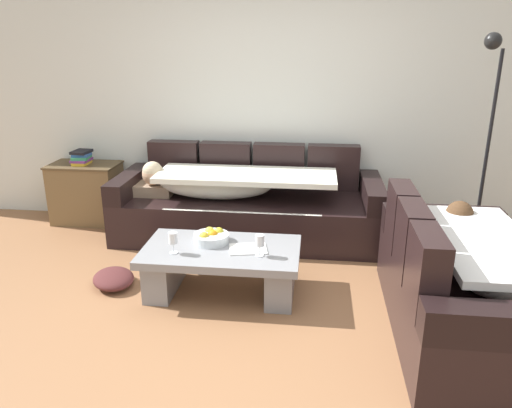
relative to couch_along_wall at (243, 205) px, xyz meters
name	(u,v)px	position (x,y,z in m)	size (l,w,h in m)	color
ground_plane	(247,326)	(0.26, -1.63, -0.33)	(14.00, 14.00, 0.00)	#8C5F3E
back_wall	(275,95)	(0.26, 0.52, 1.02)	(9.00, 0.10, 2.70)	silver
couch_along_wall	(243,205)	(0.00, 0.00, 0.00)	(2.57, 0.92, 0.88)	black
couch_near_window	(462,286)	(1.70, -1.50, 0.01)	(0.92, 1.74, 0.88)	black
coffee_table	(221,265)	(0.00, -1.18, -0.09)	(1.20, 0.68, 0.38)	gray
fruit_bowl	(211,237)	(-0.10, -1.07, 0.09)	(0.28, 0.28, 0.10)	silver
wine_glass_near_left	(173,239)	(-0.33, -1.31, 0.17)	(0.07, 0.07, 0.17)	silver
wine_glass_near_right	(260,241)	(0.31, -1.29, 0.17)	(0.07, 0.07, 0.17)	silver
open_magazine	(248,249)	(0.21, -1.18, 0.06)	(0.28, 0.21, 0.01)	white
side_cabinet	(87,193)	(-1.73, 0.22, -0.01)	(0.72, 0.44, 0.64)	brown
book_stack_on_cabinet	(82,157)	(-1.75, 0.22, 0.39)	(0.19, 0.24, 0.14)	gold
floor_lamp	(485,132)	(2.17, -0.08, 0.79)	(0.33, 0.31, 1.95)	black
crumpled_garment	(113,279)	(-0.89, -1.17, -0.27)	(0.40, 0.32, 0.12)	#4C2323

